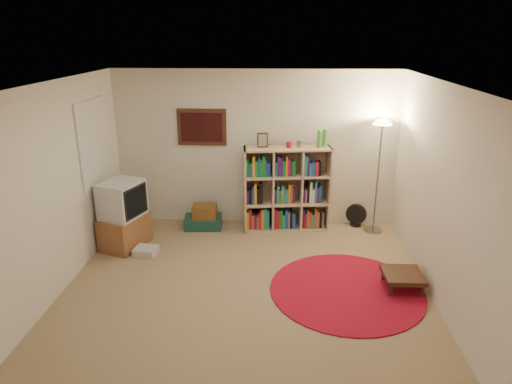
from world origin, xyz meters
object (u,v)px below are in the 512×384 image
(suitcase, at_px, (203,222))
(side_table, at_px, (403,276))
(bookshelf, at_px, (285,190))
(floor_fan, at_px, (356,215))
(floor_lamp, at_px, (381,140))
(tv_stand, at_px, (124,216))

(suitcase, bearing_deg, side_table, -36.66)
(bookshelf, xyz_separation_m, side_table, (1.45, -1.79, -0.47))
(bookshelf, xyz_separation_m, floor_fan, (1.17, 0.14, -0.46))
(floor_fan, distance_m, side_table, 1.95)
(floor_lamp, relative_size, tv_stand, 1.78)
(floor_fan, bearing_deg, bookshelf, -151.34)
(bookshelf, bearing_deg, floor_lamp, -8.32)
(bookshelf, bearing_deg, tv_stand, -167.79)
(suitcase, relative_size, side_table, 1.27)
(tv_stand, distance_m, suitcase, 1.33)
(tv_stand, height_order, side_table, tv_stand)
(floor_fan, relative_size, tv_stand, 0.38)
(suitcase, distance_m, side_table, 3.28)
(floor_lamp, height_order, side_table, floor_lamp)
(tv_stand, relative_size, side_table, 2.08)
(tv_stand, relative_size, suitcase, 1.63)
(floor_fan, xyz_separation_m, side_table, (0.28, -1.93, -0.01))
(bookshelf, relative_size, floor_lamp, 0.90)
(floor_lamp, xyz_separation_m, side_table, (0.03, -1.75, -1.31))
(bookshelf, bearing_deg, floor_fan, 0.21)
(floor_fan, bearing_deg, floor_lamp, -14.20)
(floor_lamp, bearing_deg, tv_stand, -168.59)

